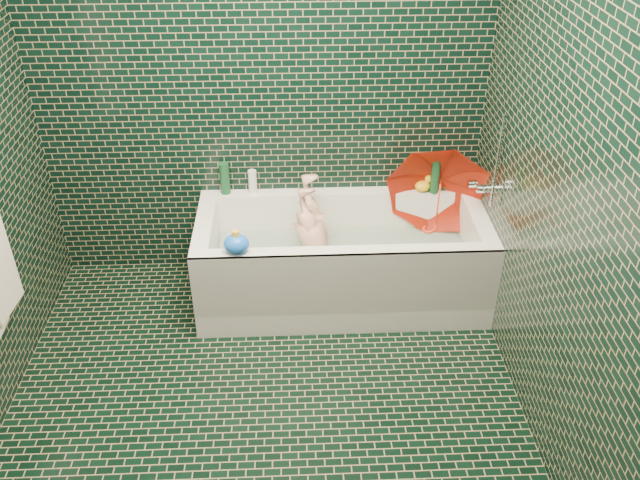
{
  "coord_description": "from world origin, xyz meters",
  "views": [
    {
      "loc": [
        0.17,
        -2.29,
        2.61
      ],
      "look_at": [
        0.31,
        0.82,
        0.54
      ],
      "focal_mm": 38.0,
      "sensor_mm": 36.0,
      "label": 1
    }
  ],
  "objects_px": {
    "child": "(317,249)",
    "rubber_duck": "(424,185)",
    "bathtub": "(342,268)",
    "bath_toy": "(236,244)",
    "umbrella": "(438,203)"
  },
  "relations": [
    {
      "from": "umbrella",
      "to": "rubber_duck",
      "type": "height_order",
      "value": "umbrella"
    },
    {
      "from": "bathtub",
      "to": "rubber_duck",
      "type": "bearing_deg",
      "value": 31.41
    },
    {
      "from": "child",
      "to": "rubber_duck",
      "type": "relative_size",
      "value": 7.0
    },
    {
      "from": "child",
      "to": "bath_toy",
      "type": "height_order",
      "value": "bath_toy"
    },
    {
      "from": "bathtub",
      "to": "rubber_duck",
      "type": "xyz_separation_m",
      "value": [
        0.52,
        0.32,
        0.38
      ]
    },
    {
      "from": "umbrella",
      "to": "rubber_duck",
      "type": "bearing_deg",
      "value": 118.12
    },
    {
      "from": "bathtub",
      "to": "bath_toy",
      "type": "distance_m",
      "value": 0.77
    },
    {
      "from": "child",
      "to": "bath_toy",
      "type": "relative_size",
      "value": 6.25
    },
    {
      "from": "umbrella",
      "to": "bath_toy",
      "type": "xyz_separation_m",
      "value": [
        -1.16,
        -0.4,
        0.02
      ]
    },
    {
      "from": "bathtub",
      "to": "bath_toy",
      "type": "height_order",
      "value": "bath_toy"
    },
    {
      "from": "child",
      "to": "umbrella",
      "type": "relative_size",
      "value": 1.47
    },
    {
      "from": "rubber_duck",
      "to": "bath_toy",
      "type": "relative_size",
      "value": 0.89
    },
    {
      "from": "rubber_duck",
      "to": "bath_toy",
      "type": "xyz_separation_m",
      "value": [
        -1.11,
        -0.62,
        0.01
      ]
    },
    {
      "from": "child",
      "to": "rubber_duck",
      "type": "height_order",
      "value": "rubber_duck"
    },
    {
      "from": "child",
      "to": "bathtub",
      "type": "bearing_deg",
      "value": 79.72
    }
  ]
}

